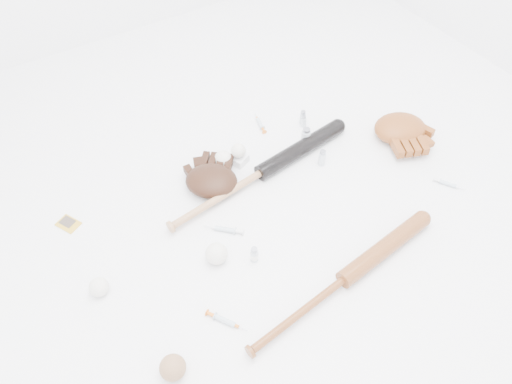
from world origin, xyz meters
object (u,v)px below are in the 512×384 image
bat_wood (344,279)px  glove_dark (211,181)px  pedestal (239,159)px  bat_dark (261,173)px

bat_wood → glove_dark: glove_dark is taller
bat_wood → glove_dark: (-0.17, 0.63, 0.01)m
glove_dark → pedestal: (0.17, 0.07, -0.03)m
bat_wood → pedestal: bearing=83.8°
bat_wood → bat_dark: bearing=80.8°
bat_dark → glove_dark: glove_dark is taller
bat_dark → bat_wood: (-0.03, -0.57, -0.00)m
bat_dark → glove_dark: (-0.20, 0.06, 0.01)m
bat_wood → glove_dark: bearing=98.6°
bat_wood → pedestal: (-0.00, 0.70, -0.01)m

